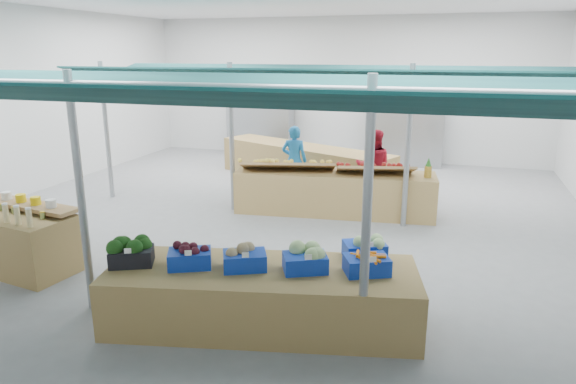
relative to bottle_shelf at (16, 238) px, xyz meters
name	(u,v)px	position (x,y,z in m)	size (l,w,h in m)	color
floor	(270,221)	(2.89, 3.29, -0.47)	(13.00, 13.00, 0.00)	slate
hall	(293,79)	(2.89, 4.73, 2.18)	(13.00, 13.00, 13.00)	silver
pole_grid	(277,147)	(3.64, 1.54, 1.34)	(10.00, 4.60, 3.00)	gray
awnings	(276,81)	(3.64, 1.54, 2.31)	(9.50, 7.08, 0.30)	black
back_shelving_left	(260,124)	(0.39, 9.29, 0.53)	(2.00, 0.50, 2.00)	#B23F33
back_shelving_right	(407,131)	(4.89, 9.29, 0.53)	(2.00, 0.50, 2.00)	#B23F33
bottle_shelf	(16,238)	(0.00, 0.00, 0.00)	(2.06, 1.40, 1.15)	olive
veg_counter	(262,296)	(4.14, -0.42, -0.11)	(3.67, 1.22, 0.71)	olive
fruit_counter	(334,193)	(3.96, 4.18, -0.04)	(3.98, 0.95, 0.85)	olive
far_counter	(304,163)	(2.59, 6.64, -0.03)	(4.94, 0.99, 0.89)	olive
vendor_left	(294,161)	(2.76, 5.28, 0.33)	(0.58, 0.38, 1.59)	#1968A8
vendor_right	(373,166)	(4.56, 5.28, 0.33)	(0.77, 0.60, 1.59)	maroon
crate_broccoli	(131,252)	(2.60, -0.77, 0.40)	(0.60, 0.53, 0.35)	black
crate_beets	(190,256)	(3.29, -0.61, 0.38)	(0.60, 0.53, 0.29)	#0F32A5
crate_celeriac	(245,257)	(3.94, -0.46, 0.39)	(0.60, 0.53, 0.31)	#0F32A5
crate_cabbage	(305,258)	(4.64, -0.31, 0.40)	(0.60, 0.53, 0.35)	#0F32A5
crate_carrots	(367,264)	(5.33, -0.15, 0.36)	(0.60, 0.53, 0.29)	#0F32A5
sparrow	(113,248)	(2.47, -0.93, 0.49)	(0.12, 0.09, 0.11)	brown
apple_heap_yellow	(288,163)	(3.04, 3.97, 0.55)	(2.01, 1.15, 0.27)	#997247
apple_heap_red	(376,167)	(4.77, 4.19, 0.55)	(1.63, 1.05, 0.27)	#997247
pineapple	(428,168)	(5.76, 4.32, 0.56)	(0.14, 0.14, 0.39)	#8C6019
crate_extra	(365,247)	(5.23, 0.30, 0.39)	(0.60, 0.53, 0.32)	#0F32A5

